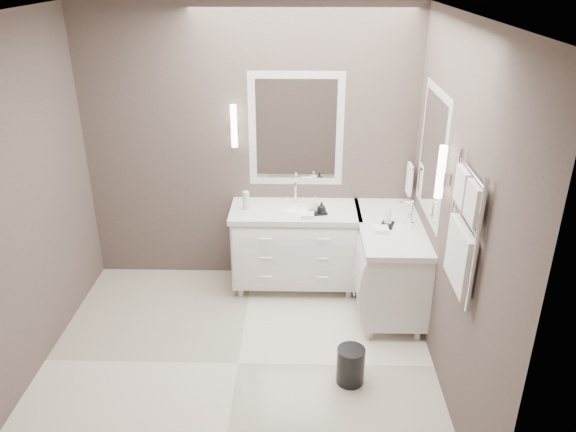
{
  "coord_description": "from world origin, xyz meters",
  "views": [
    {
      "loc": [
        0.5,
        -3.67,
        3.02
      ],
      "look_at": [
        0.39,
        0.7,
        1.01
      ],
      "focal_mm": 35.0,
      "sensor_mm": 36.0,
      "label": 1
    }
  ],
  "objects_px": {
    "waste_bin": "(351,365)",
    "towel_ladder": "(463,236)",
    "vanity_back": "(295,243)",
    "vanity_right": "(389,260)"
  },
  "relations": [
    {
      "from": "waste_bin",
      "to": "towel_ladder",
      "type": "bearing_deg",
      "value": -17.89
    },
    {
      "from": "vanity_back",
      "to": "waste_bin",
      "type": "xyz_separation_m",
      "value": [
        0.45,
        -1.42,
        -0.33
      ]
    },
    {
      "from": "towel_ladder",
      "to": "waste_bin",
      "type": "bearing_deg",
      "value": 162.11
    },
    {
      "from": "waste_bin",
      "to": "vanity_right",
      "type": "bearing_deg",
      "value": 68.7
    },
    {
      "from": "waste_bin",
      "to": "vanity_back",
      "type": "bearing_deg",
      "value": 107.64
    },
    {
      "from": "vanity_back",
      "to": "vanity_right",
      "type": "bearing_deg",
      "value": -20.38
    },
    {
      "from": "vanity_back",
      "to": "towel_ladder",
      "type": "distance_m",
      "value": 2.16
    },
    {
      "from": "vanity_back",
      "to": "towel_ladder",
      "type": "xyz_separation_m",
      "value": [
        1.1,
        -1.63,
        0.91
      ]
    },
    {
      "from": "towel_ladder",
      "to": "waste_bin",
      "type": "distance_m",
      "value": 1.42
    },
    {
      "from": "vanity_right",
      "to": "towel_ladder",
      "type": "height_order",
      "value": "towel_ladder"
    }
  ]
}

